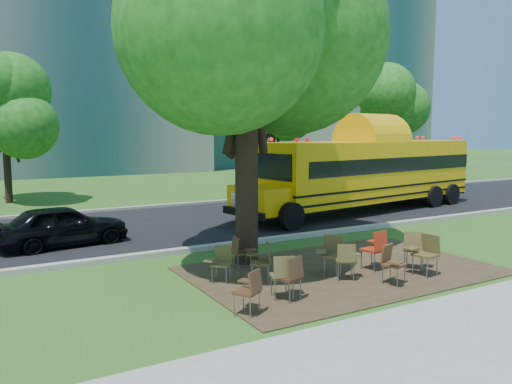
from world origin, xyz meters
TOP-DOWN VIEW (x-y plane):
  - ground at (0.00, 0.00)m, footprint 160.00×160.00m
  - sidewalk at (0.00, -5.00)m, footprint 60.00×4.00m
  - dirt_patch at (1.00, -0.50)m, footprint 7.00×4.50m
  - asphalt_road at (0.00, 7.00)m, footprint 80.00×8.00m
  - kerb_near at (0.00, 3.00)m, footprint 80.00×0.25m
  - kerb_far at (0.00, 11.10)m, footprint 80.00×0.25m
  - building_right at (24.00, 38.00)m, footprint 30.00×16.00m
  - bg_tree_2 at (-5.00, 16.00)m, footprint 4.80×4.80m
  - bg_tree_3 at (8.00, 14.00)m, footprint 5.60×5.60m
  - bg_tree_4 at (16.00, 13.00)m, footprint 5.00×5.00m
  - main_tree at (-0.63, 1.20)m, footprint 7.20×7.20m
  - school_bus at (7.72, 5.98)m, footprint 11.94×4.13m
  - chair_0 at (-2.29, -1.93)m, footprint 0.56×0.69m
  - chair_1 at (-1.32, -1.55)m, footprint 0.72×0.56m
  - chair_2 at (-1.24, -1.66)m, footprint 0.61×0.68m
  - chair_3 at (0.54, -0.67)m, footprint 0.79×0.63m
  - chair_4 at (0.54, -1.18)m, footprint 0.72×0.57m
  - chair_5 at (1.20, -1.86)m, footprint 0.59×0.64m
  - chair_6 at (2.35, -1.76)m, footprint 0.63×0.64m
  - chair_7 at (2.51, -1.31)m, footprint 0.79×0.63m
  - chair_8 at (-1.11, -0.38)m, footprint 0.57×0.73m
  - chair_9 at (-1.88, 0.10)m, footprint 0.69×0.54m
  - chair_10 at (-1.06, 0.73)m, footprint 0.47×0.57m
  - chair_11 at (1.67, -0.89)m, footprint 0.65×0.65m
  - black_car at (-4.29, 5.39)m, footprint 3.74×1.93m

SIDE VIEW (x-z plane):
  - ground at x=0.00m, z-range 0.00..0.00m
  - dirt_patch at x=1.00m, z-range 0.00..0.03m
  - sidewalk at x=0.00m, z-range 0.00..0.04m
  - asphalt_road at x=0.00m, z-range 0.00..0.04m
  - kerb_near at x=0.00m, z-range 0.00..0.14m
  - kerb_far at x=0.00m, z-range 0.00..0.14m
  - chair_9 at x=-1.88m, z-range 0.09..0.89m
  - chair_10 at x=-1.06m, z-range 0.09..0.90m
  - chair_0 at x=-2.29m, z-range 0.10..0.94m
  - chair_4 at x=0.54m, z-range 0.10..0.95m
  - chair_5 at x=1.20m, z-range 0.10..0.96m
  - chair_8 at x=-1.11m, z-range 0.10..0.98m
  - chair_2 at x=-1.24m, z-range 0.11..1.00m
  - chair_1 at x=-1.32m, z-range 0.11..1.01m
  - chair_3 at x=0.54m, z-range 0.11..1.03m
  - chair_7 at x=2.51m, z-range 0.11..1.05m
  - chair_6 at x=2.35m, z-range 0.11..1.07m
  - chair_11 at x=1.67m, z-range 0.11..1.08m
  - black_car at x=-4.29m, z-range 0.00..1.22m
  - school_bus at x=7.72m, z-range 0.22..3.09m
  - bg_tree_2 at x=-5.00m, z-range 0.90..7.52m
  - bg_tree_4 at x=16.00m, z-range 0.92..7.77m
  - bg_tree_3 at x=8.00m, z-range 1.11..8.95m
  - main_tree at x=-0.63m, z-range 1.25..10.97m
  - building_right at x=24.00m, z-range 0.00..25.00m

